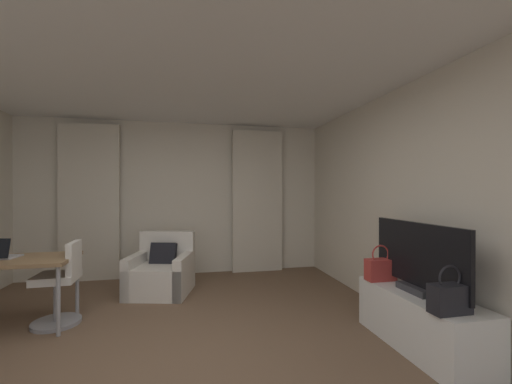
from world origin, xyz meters
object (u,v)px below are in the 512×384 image
desk (1,265)px  desk_chair (61,287)px  armchair (161,273)px  tv_flatscreen (418,259)px  handbag_secondary (450,298)px  tv_console (420,321)px  handbag_primary (380,269)px

desk → desk_chair: 0.60m
desk_chair → desk: bearing=-176.3°
armchair → tv_flatscreen: tv_flatscreen is taller
handbag_secondary → desk_chair: bearing=152.3°
armchair → desk_chair: bearing=-138.9°
desk → desk_chair: size_ratio=1.53×
desk_chair → armchair: bearing=41.1°
armchair → tv_console: size_ratio=0.76×
handbag_secondary → handbag_primary: bearing=89.1°
handbag_secondary → armchair: bearing=131.9°
armchair → tv_flatscreen: 3.25m
tv_flatscreen → handbag_secondary: tv_flatscreen is taller
desk → handbag_secondary: bearing=-23.9°
armchair → desk: armchair is taller
armchair → desk_chair: (-0.97, -0.85, 0.12)m
desk → tv_console: 4.15m
armchair → tv_flatscreen: (2.43, -2.09, 0.53)m
tv_flatscreen → handbag_secondary: (-0.12, -0.49, -0.19)m
armchair → tv_console: armchair is taller
tv_console → handbag_secondary: handbag_secondary is taller
tv_console → handbag_secondary: (-0.12, -0.46, 0.37)m
armchair → handbag_primary: 2.88m
tv_console → handbag_primary: 0.59m
armchair → tv_console: 3.22m
desk_chair → tv_console: 3.63m
handbag_primary → handbag_secondary: same height
tv_flatscreen → armchair: bearing=139.3°
handbag_primary → desk_chair: bearing=166.1°
desk_chair → tv_console: size_ratio=0.70×
tv_console → handbag_primary: size_ratio=3.42×
armchair → tv_console: (2.43, -2.12, -0.03)m
armchair → handbag_secondary: 3.47m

